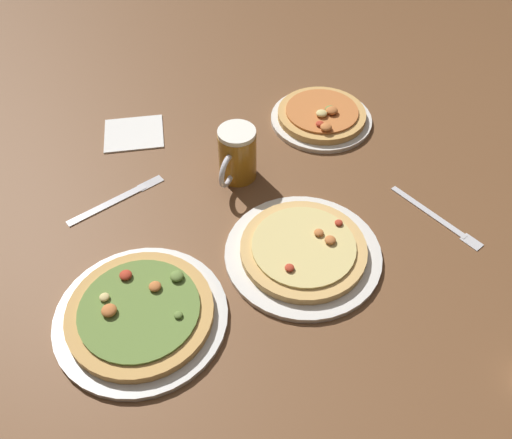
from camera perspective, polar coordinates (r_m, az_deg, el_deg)
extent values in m
cube|color=brown|center=(1.18, 0.00, -1.14)|extent=(2.40, 2.40, 0.03)
cylinder|color=silver|center=(1.04, -12.10, -10.09)|extent=(0.33, 0.33, 0.01)
cylinder|color=tan|center=(1.03, -12.23, -9.65)|extent=(0.27, 0.27, 0.02)
cylinder|color=olive|center=(1.02, -12.33, -9.28)|extent=(0.22, 0.22, 0.01)
ellipsoid|color=#C67038|center=(1.03, -10.70, -7.00)|extent=(0.02, 0.02, 0.01)
ellipsoid|color=#C67038|center=(1.02, -15.36, -9.30)|extent=(0.03, 0.03, 0.01)
ellipsoid|color=olive|center=(0.99, -8.27, -10.01)|extent=(0.02, 0.02, 0.01)
ellipsoid|color=#B73823|center=(1.06, -13.69, -5.75)|extent=(0.02, 0.02, 0.01)
ellipsoid|color=#DBC67A|center=(1.04, -15.82, -7.95)|extent=(0.02, 0.02, 0.01)
ellipsoid|color=olive|center=(1.04, -8.42, -5.98)|extent=(0.03, 0.03, 0.01)
cylinder|color=silver|center=(1.44, 6.94, 10.53)|extent=(0.26, 0.26, 0.01)
cylinder|color=tan|center=(1.43, 6.99, 11.01)|extent=(0.23, 0.23, 0.02)
cylinder|color=#C67038|center=(1.43, 7.04, 11.40)|extent=(0.19, 0.19, 0.01)
ellipsoid|color=#C67038|center=(1.36, 7.46, 9.72)|extent=(0.03, 0.03, 0.01)
ellipsoid|color=olive|center=(1.42, 7.92, 11.53)|extent=(0.03, 0.03, 0.01)
ellipsoid|color=#DBC67A|center=(1.40, 6.99, 11.14)|extent=(0.03, 0.03, 0.01)
ellipsoid|color=#C67038|center=(1.41, 8.06, 11.41)|extent=(0.03, 0.03, 0.02)
ellipsoid|color=#B73823|center=(1.37, 6.81, 10.09)|extent=(0.02, 0.02, 0.01)
ellipsoid|color=#B73823|center=(1.36, 7.42, 9.62)|extent=(0.02, 0.02, 0.01)
cylinder|color=silver|center=(1.11, 5.01, -3.67)|extent=(0.32, 0.32, 0.01)
cylinder|color=tan|center=(1.10, 5.06, -3.18)|extent=(0.26, 0.26, 0.02)
cylinder|color=#DBC67A|center=(1.09, 5.10, -2.78)|extent=(0.21, 0.21, 0.01)
ellipsoid|color=#B73823|center=(1.04, 3.59, -5.14)|extent=(0.02, 0.02, 0.01)
ellipsoid|color=#C67038|center=(1.09, 7.91, -2.17)|extent=(0.02, 0.02, 0.01)
ellipsoid|color=#B73823|center=(1.13, 8.79, -0.33)|extent=(0.02, 0.02, 0.01)
ellipsoid|color=#C67038|center=(1.11, 6.70, -1.39)|extent=(0.02, 0.02, 0.01)
cylinder|color=#9E6619|center=(1.24, -1.99, 6.82)|extent=(0.09, 0.09, 0.12)
cylinder|color=white|center=(1.20, -2.07, 9.19)|extent=(0.09, 0.09, 0.01)
torus|color=silver|center=(1.20, -3.03, 5.19)|extent=(0.05, 0.08, 0.08)
cube|color=white|center=(1.43, -12.87, 8.97)|extent=(0.16, 0.14, 0.01)
cube|color=silver|center=(1.25, 17.81, 0.85)|extent=(0.13, 0.17, 0.01)
cube|color=silver|center=(1.22, 21.97, -2.18)|extent=(0.05, 0.05, 0.00)
cube|color=silver|center=(1.25, -15.52, 1.59)|extent=(0.17, 0.12, 0.01)
cube|color=silver|center=(1.28, -11.16, 3.87)|extent=(0.06, 0.05, 0.00)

